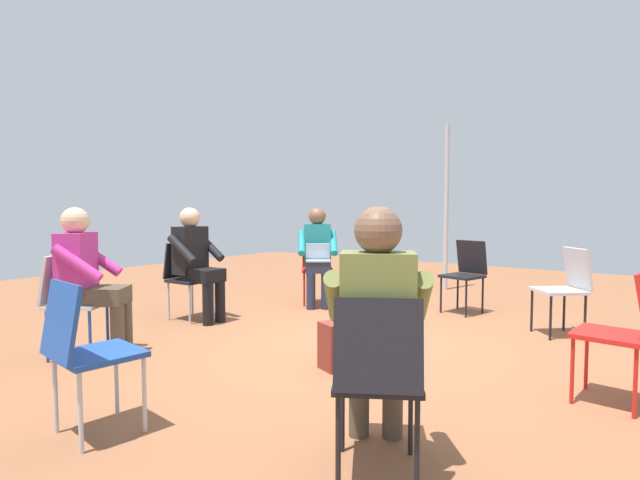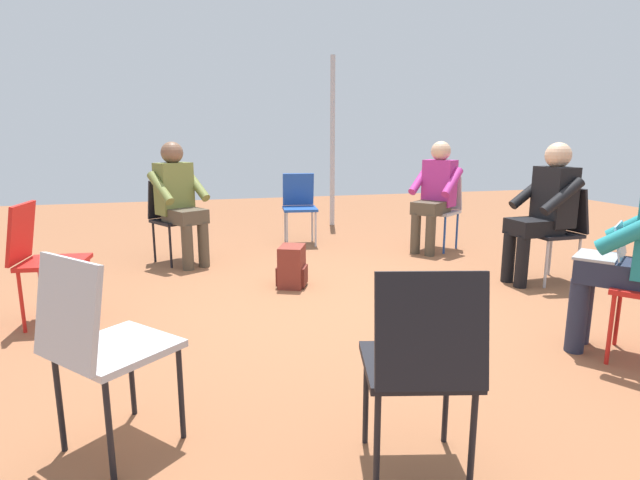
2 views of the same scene
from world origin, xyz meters
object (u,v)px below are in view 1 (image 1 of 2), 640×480
at_px(chair_west, 85,346).
at_px(chair_northeast, 317,265).
at_px(chair_southeast, 566,284).
at_px(chair_south, 624,327).
at_px(chair_east, 466,271).
at_px(person_in_olive, 377,320).
at_px(backpack_near_laptop_user, 339,348).
at_px(person_in_magenta, 88,273).
at_px(chair_north, 186,274).
at_px(chair_northwest, 69,297).
at_px(chair_southwest, 377,372).
at_px(person_with_laptop, 318,251).
at_px(person_in_black, 196,258).

distance_m(chair_west, chair_northeast, 4.02).
relative_size(chair_southeast, chair_south, 1.00).
relative_size(chair_east, person_in_olive, 0.69).
bearing_deg(backpack_near_laptop_user, person_in_magenta, 117.26).
bearing_deg(chair_north, chair_northwest, 11.22).
height_order(chair_east, chair_southwest, same).
distance_m(chair_west, person_with_laptop, 3.87).
relative_size(person_in_magenta, backpack_near_laptop_user, 3.44).
xyz_separation_m(chair_west, chair_northwest, (0.70, 1.53, 0.00)).
height_order(chair_west, chair_north, same).
relative_size(chair_south, backpack_near_laptop_user, 2.36).
height_order(chair_southwest, chair_northwest, same).
distance_m(chair_east, person_in_olive, 3.78).
height_order(chair_south, person_with_laptop, person_with_laptop).
height_order(chair_south, backpack_near_laptop_user, chair_south).
bearing_deg(chair_north, person_in_black, 90.00).
bearing_deg(person_with_laptop, chair_west, 69.30).
relative_size(chair_southeast, chair_northeast, 1.00).
height_order(chair_east, backpack_near_laptop_user, chair_east).
height_order(chair_north, person_in_black, person_in_black).
distance_m(chair_east, chair_southwest, 3.93).
bearing_deg(chair_northwest, chair_southwest, 50.23).
relative_size(chair_east, chair_northeast, 1.00).
relative_size(chair_south, person_in_black, 0.69).
bearing_deg(chair_east, person_with_laptop, 35.51).
bearing_deg(person_in_olive, chair_northeast, 100.06).
relative_size(chair_southeast, person_with_laptop, 0.69).
height_order(chair_northwest, person_in_black, person_in_black).
height_order(chair_west, backpack_near_laptop_user, chair_west).
relative_size(person_with_laptop, backpack_near_laptop_user, 3.44).
xyz_separation_m(chair_southeast, chair_south, (-1.70, -0.62, 0.00)).
distance_m(chair_west, chair_northwest, 1.68).
xyz_separation_m(chair_west, chair_north, (2.20, 1.88, 0.00)).
xyz_separation_m(chair_southeast, backpack_near_laptop_user, (-2.12, 1.22, -0.34)).
height_order(chair_west, chair_northeast, same).
relative_size(chair_west, chair_southeast, 1.00).
bearing_deg(chair_northeast, chair_south, 117.15).
height_order(chair_north, chair_south, same).
distance_m(chair_north, backpack_near_laptop_user, 2.41).
height_order(chair_east, person_in_magenta, person_in_magenta).
bearing_deg(person_in_black, chair_southwest, 60.47).
height_order(person_with_laptop, backpack_near_laptop_user, person_with_laptop).
relative_size(chair_northwest, person_in_magenta, 0.69).
xyz_separation_m(chair_east, chair_northeast, (-0.54, 1.78, 0.00)).
relative_size(chair_west, chair_north, 1.00).
height_order(chair_southeast, person_in_magenta, person_in_magenta).
bearing_deg(person_with_laptop, chair_east, 163.83).
bearing_deg(chair_south, person_with_laptop, 72.06).
bearing_deg(chair_southwest, chair_south, 33.15).
xyz_separation_m(chair_west, chair_northeast, (3.82, 1.26, 0.00)).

